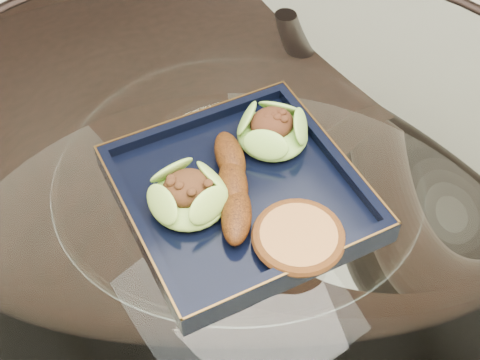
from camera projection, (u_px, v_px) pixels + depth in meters
dining_table at (238, 276)px, 0.94m from camera, size 1.13×1.13×0.77m
dining_chair at (154, 97)px, 1.28m from camera, size 0.46×0.46×0.94m
navy_plate at (240, 196)px, 0.81m from camera, size 0.30×0.30×0.02m
lettuce_wrap_left at (188, 197)px, 0.77m from camera, size 0.12×0.12×0.03m
lettuce_wrap_right at (273, 132)px, 0.84m from camera, size 0.11×0.11×0.03m
roasted_plantain at (233, 185)px, 0.78m from camera, size 0.11×0.16×0.03m
crumb_patty at (298, 238)px, 0.74m from camera, size 0.10×0.10×0.02m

